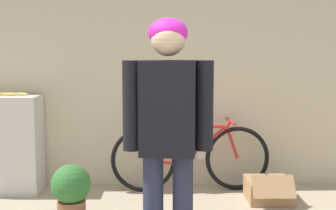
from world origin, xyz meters
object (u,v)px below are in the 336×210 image
Objects in this scene: banana at (11,94)px; cardboard_box at (268,190)px; person at (168,122)px; potted_plant at (71,191)px; bicycle at (191,157)px.

banana is 2.83m from cardboard_box.
banana is (-1.62, 1.89, 0.00)m from person.
cardboard_box is at bearing -8.03° from banana.
banana is 0.70× the size of potted_plant.
person is 3.33× the size of cardboard_box.
cardboard_box is (2.65, -0.37, -0.93)m from banana.
person reaches higher than banana.
potted_plant is (-0.82, 0.90, -0.74)m from person.
person is 1.42m from potted_plant.
person is 2.49m from banana.
cardboard_box is at bearing 18.40° from potted_plant.
bicycle is 0.87m from cardboard_box.
potted_plant is (0.80, -0.99, -0.74)m from banana.
bicycle is 3.21× the size of potted_plant.
person reaches higher than potted_plant.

